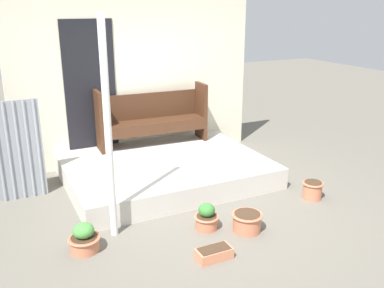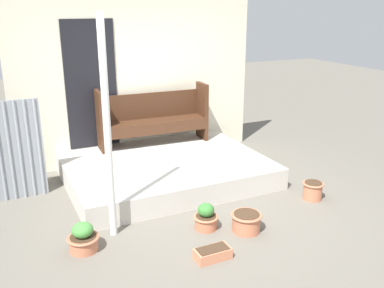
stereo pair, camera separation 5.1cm
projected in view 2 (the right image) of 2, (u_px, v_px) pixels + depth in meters
The scene contains 10 objects.
ground_plane at pixel (197, 210), 5.54m from camera, with size 24.00×24.00×0.00m, color #666056.
porch_slab at pixel (166, 170), 6.43m from camera, with size 2.87×2.19×0.32m.
house_wall at pixel (136, 83), 7.02m from camera, with size 4.07×0.08×2.60m.
support_post at pixel (107, 132), 4.57m from camera, with size 0.08×0.08×2.46m.
bench at pixel (153, 115), 6.99m from camera, with size 1.82×0.49×0.96m.
flower_pot_left at pixel (83, 239), 4.59m from camera, with size 0.35×0.35×0.33m.
flower_pot_middle at pixel (206, 218), 5.03m from camera, with size 0.30×0.30×0.32m.
flower_pot_right at pixel (246, 221), 4.98m from camera, with size 0.37×0.37×0.23m.
flower_pot_far_right at pixel (313, 190), 5.80m from camera, with size 0.29×0.29×0.24m.
planter_box_rect at pixel (213, 253), 4.46m from camera, with size 0.38×0.19×0.12m.
Camera 2 is at (-2.21, -4.48, 2.54)m, focal length 40.00 mm.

